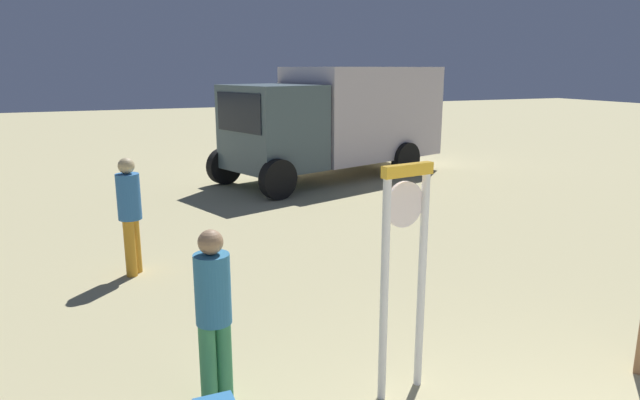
% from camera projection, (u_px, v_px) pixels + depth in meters
% --- Properties ---
extents(standing_clock, '(0.50, 0.16, 2.07)m').
position_uv_depth(standing_clock, '(404.00, 255.00, 4.76)').
color(standing_clock, white).
rests_on(standing_clock, ground_plane).
extents(person_near_clock, '(0.30, 0.30, 1.57)m').
position_uv_depth(person_near_clock, '(214.00, 309.00, 4.66)').
color(person_near_clock, '#3A8856').
rests_on(person_near_clock, ground_plane).
extents(person_distant, '(0.32, 0.32, 1.66)m').
position_uv_depth(person_distant, '(130.00, 210.00, 7.70)').
color(person_distant, orange).
rests_on(person_distant, ground_plane).
extents(box_truck_near, '(6.70, 4.17, 2.87)m').
position_uv_depth(box_truck_near, '(341.00, 117.00, 14.77)').
color(box_truck_near, silver).
rests_on(box_truck_near, ground_plane).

